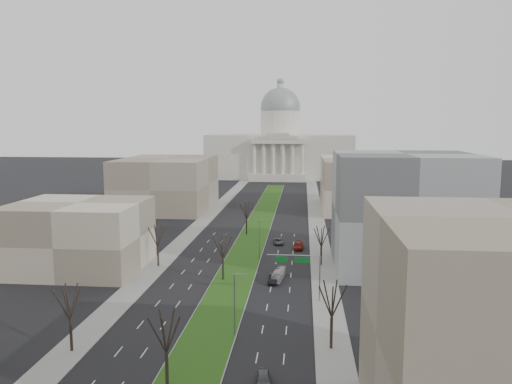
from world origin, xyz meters
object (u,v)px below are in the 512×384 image
Objects in this scene: car_red at (298,246)px; car_grey_near at (263,378)px; car_black at (273,279)px; car_grey_far at (278,241)px; box_van at (279,275)px.

car_grey_near is at bearing -91.36° from car_red.
car_black reaches higher than car_red.
car_grey_near is at bearing -86.51° from car_black.
car_red is at bearing 80.20° from car_grey_near.
car_grey_far is at bearing 92.96° from car_black.
car_black is at bearing -98.04° from car_red.
car_red reaches higher than car_grey_near.
car_grey_near is at bearing -95.11° from car_grey_far.
car_grey_far is (-0.62, 30.84, -0.12)m from car_black.
car_red reaches higher than car_grey_far.
car_red is at bearing 89.68° from box_van.
box_van is at bearing -93.51° from car_grey_far.
car_grey_near is 0.60× the size of box_van.
box_van is at bearing -96.77° from car_red.
car_red is 24.37m from box_van.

